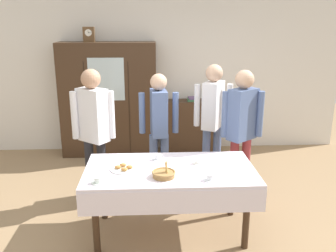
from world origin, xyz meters
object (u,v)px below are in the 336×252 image
object	(u,v)px
bookshelf_low	(191,126)
person_behind_table_left	(213,113)
person_near_right_end	(242,123)
tea_cup_near_right	(158,157)
spoon_mid_right	(138,160)
spoon_mid_left	(209,173)
book_stack	(192,99)
tea_cup_far_left	(98,180)
tea_cup_mid_right	(210,178)
bread_basket	(164,174)
wall_cabinet	(109,100)
tea_cup_far_right	(199,161)
pastry_plate	(124,168)
person_by_cabinet	(159,122)
mantel_clock	(89,34)
dining_table	(170,178)
person_beside_shelf	(93,124)
spoon_near_right	(233,174)

from	to	relation	value
bookshelf_low	person_behind_table_left	distance (m)	1.54
person_behind_table_left	person_near_right_end	world-z (taller)	person_behind_table_left
tea_cup_near_right	spoon_mid_right	distance (m)	0.22
spoon_mid_right	spoon_mid_left	bearing A→B (deg)	-28.59
book_stack	tea_cup_far_left	xyz separation A→B (m)	(-1.24, -2.93, -0.16)
tea_cup_mid_right	bread_basket	bearing A→B (deg)	167.37
wall_cabinet	book_stack	bearing A→B (deg)	2.02
tea_cup_far_right	pastry_plate	size ratio (longest dim) A/B	0.46
person_behind_table_left	person_by_cabinet	distance (m)	0.76
spoon_mid_right	person_by_cabinet	bearing A→B (deg)	72.36
bread_basket	person_behind_table_left	bearing A→B (deg)	62.77
bookshelf_low	person_by_cabinet	world-z (taller)	person_by_cabinet
book_stack	person_behind_table_left	distance (m)	1.42
person_near_right_end	tea_cup_mid_right	bearing A→B (deg)	-118.50
mantel_clock	bread_basket	bearing A→B (deg)	-68.40
person_by_cabinet	bookshelf_low	bearing A→B (deg)	68.23
person_behind_table_left	mantel_clock	bearing A→B (deg)	143.29
dining_table	mantel_clock	xyz separation A→B (m)	(-1.17, 2.59, 1.38)
bread_basket	person_near_right_end	xyz separation A→B (m)	(1.01, 0.92, 0.24)
dining_table	mantel_clock	distance (m)	3.16
dining_table	tea_cup_near_right	xyz separation A→B (m)	(-0.12, 0.28, 0.13)
bookshelf_low	dining_table	bearing A→B (deg)	-101.36
tea_cup_far_right	tea_cup_near_right	xyz separation A→B (m)	(-0.44, 0.14, 0.00)
mantel_clock	spoon_mid_right	distance (m)	2.76
mantel_clock	person_near_right_end	distance (m)	2.98
spoon_mid_left	bookshelf_low	bearing A→B (deg)	87.26
person_behind_table_left	person_by_cabinet	world-z (taller)	person_behind_table_left
mantel_clock	tea_cup_near_right	xyz separation A→B (m)	(1.05, -2.30, -1.25)
mantel_clock	person_near_right_end	bearing A→B (deg)	-41.29
spoon_mid_left	person_beside_shelf	size ratio (longest dim) A/B	0.07
pastry_plate	person_near_right_end	xyz separation A→B (m)	(1.42, 0.72, 0.27)
person_by_cabinet	bread_basket	bearing A→B (deg)	-89.41
spoon_mid_right	book_stack	bearing A→B (deg)	69.62
wall_cabinet	person_near_right_end	xyz separation A→B (m)	(1.83, -1.85, 0.08)
bookshelf_low	person_beside_shelf	xyz separation A→B (m)	(-1.42, -1.91, 0.60)
bread_basket	person_beside_shelf	xyz separation A→B (m)	(-0.81, 0.91, 0.26)
dining_table	wall_cabinet	size ratio (longest dim) A/B	0.93
person_near_right_end	spoon_near_right	bearing A→B (deg)	-108.79
tea_cup_mid_right	tea_cup_near_right	xyz separation A→B (m)	(-0.50, 0.57, 0.00)
dining_table	person_near_right_end	size ratio (longest dim) A/B	1.05
mantel_clock	pastry_plate	xyz separation A→B (m)	(0.68, -2.57, -1.27)
dining_table	tea_cup_mid_right	bearing A→B (deg)	-37.05
spoon_mid_right	person_beside_shelf	world-z (taller)	person_beside_shelf
bookshelf_low	tea_cup_far_right	size ratio (longest dim) A/B	7.32
tea_cup_far_right	person_behind_table_left	world-z (taller)	person_behind_table_left
bookshelf_low	tea_cup_far_right	xyz separation A→B (m)	(-0.21, -2.49, 0.33)
spoon_mid_right	tea_cup_far_left	bearing A→B (deg)	-122.24
tea_cup_mid_right	person_behind_table_left	world-z (taller)	person_behind_table_left
spoon_mid_right	tea_cup_near_right	bearing A→B (deg)	-1.86
book_stack	spoon_mid_right	distance (m)	2.51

